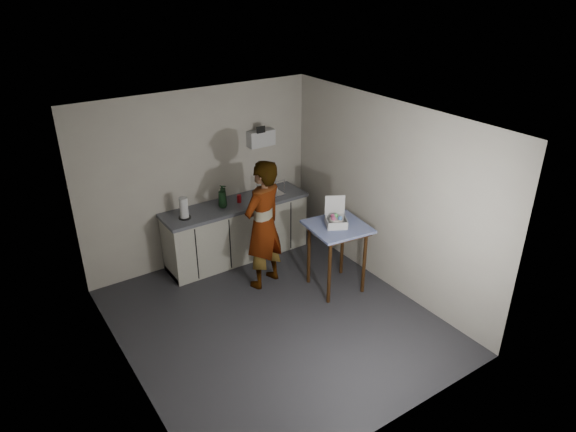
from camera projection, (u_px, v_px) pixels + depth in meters
ground at (275, 321)px, 6.54m from camera, size 4.00×4.00×0.00m
wall_back at (200, 178)px, 7.46m from camera, size 3.60×0.02×2.60m
wall_right at (386, 196)px, 6.87m from camera, size 0.02×4.00×2.60m
wall_left at (121, 277)px, 5.08m from camera, size 0.02×4.00×2.60m
ceiling at (272, 122)px, 5.41m from camera, size 3.60×4.00×0.01m
kitchen_counter at (237, 232)px, 7.83m from camera, size 2.24×0.62×0.91m
wall_shelf at (261, 138)px, 7.71m from camera, size 0.42×0.18×0.37m
side_table at (337, 234)px, 6.88m from camera, size 0.83×0.83×0.97m
standing_man at (263, 225)px, 6.95m from camera, size 0.78×0.63×1.84m
soap_bottle at (222, 196)px, 7.42m from camera, size 0.18×0.18×0.34m
soda_can at (239, 199)px, 7.62m from camera, size 0.06×0.06×0.12m
dark_bottle at (223, 197)px, 7.51m from camera, size 0.07×0.07×0.26m
paper_towel at (184, 209)px, 7.10m from camera, size 0.17×0.17×0.31m
dish_rack at (270, 191)px, 7.86m from camera, size 0.38×0.28×0.26m
bakery_box at (336, 220)px, 6.80m from camera, size 0.37×0.37×0.38m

